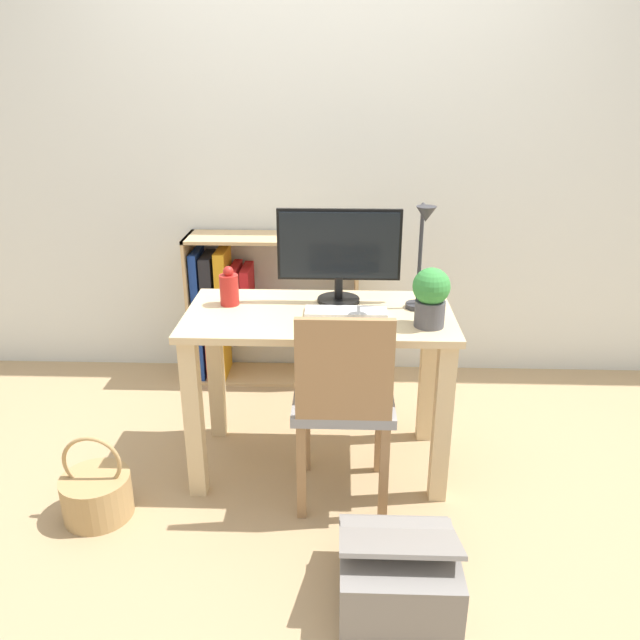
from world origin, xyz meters
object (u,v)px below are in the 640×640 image
object	(u,v)px
potted_plant	(431,295)
chair	(344,399)
bookshelf	(243,307)
keyboard	(346,312)
vase	(229,288)
basket	(97,494)
storage_box	(398,574)
desk_lamp	(422,248)
monitor	(339,250)

from	to	relation	value
potted_plant	chair	world-z (taller)	potted_plant
bookshelf	keyboard	bearing A→B (deg)	-56.67
keyboard	vase	bearing A→B (deg)	169.85
basket	storage_box	xyz separation A→B (m)	(1.17, -0.41, 0.01)
potted_plant	basket	size ratio (longest dim) A/B	0.65
vase	bookshelf	bearing A→B (deg)	95.57
keyboard	desk_lamp	xyz separation A→B (m)	(0.30, 0.02, 0.27)
monitor	chair	world-z (taller)	monitor
chair	basket	bearing A→B (deg)	-179.84
keyboard	chair	size ratio (longest dim) A/B	0.39
basket	keyboard	bearing A→B (deg)	21.35
vase	desk_lamp	distance (m)	0.83
vase	bookshelf	world-z (taller)	vase
monitor	vase	world-z (taller)	monitor
keyboard	chair	world-z (taller)	chair
chair	storage_box	xyz separation A→B (m)	(0.19, -0.53, -0.37)
vase	basket	distance (m)	0.99
vase	chair	xyz separation A→B (m)	(0.49, -0.36, -0.33)
desk_lamp	basket	xyz separation A→B (m)	(-1.30, -0.41, -0.92)
monitor	vase	size ratio (longest dim) A/B	3.07
chair	storage_box	world-z (taller)	chair
vase	potted_plant	bearing A→B (deg)	-14.65
monitor	potted_plant	size ratio (longest dim) A/B	2.22
keyboard	desk_lamp	world-z (taller)	desk_lamp
desk_lamp	storage_box	distance (m)	1.23
desk_lamp	bookshelf	size ratio (longest dim) A/B	0.48
vase	basket	world-z (taller)	vase
monitor	keyboard	bearing A→B (deg)	-77.49
basket	bookshelf	bearing A→B (deg)	71.86
basket	potted_plant	bearing A→B (deg)	11.20
bookshelf	storage_box	xyz separation A→B (m)	(0.76, -1.67, -0.32)
keyboard	bookshelf	xyz separation A→B (m)	(-0.58, 0.88, -0.31)
monitor	storage_box	bearing A→B (deg)	-77.22
bookshelf	chair	bearing A→B (deg)	-63.54
monitor	bookshelf	world-z (taller)	monitor
keyboard	potted_plant	world-z (taller)	potted_plant
vase	keyboard	bearing A→B (deg)	-10.15
desk_lamp	monitor	bearing A→B (deg)	159.75
keyboard	bookshelf	size ratio (longest dim) A/B	0.36
storage_box	monitor	bearing A→B (deg)	102.78
basket	desk_lamp	bearing A→B (deg)	17.59
potted_plant	basket	bearing A→B (deg)	-168.80
vase	basket	size ratio (longest dim) A/B	0.47
vase	chair	size ratio (longest dim) A/B	0.20
bookshelf	monitor	bearing A→B (deg)	-53.33
vase	chair	bearing A→B (deg)	-35.96
monitor	potted_plant	distance (m)	0.46
monitor	bookshelf	bearing A→B (deg)	126.67
keyboard	vase	world-z (taller)	vase
monitor	desk_lamp	world-z (taller)	desk_lamp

